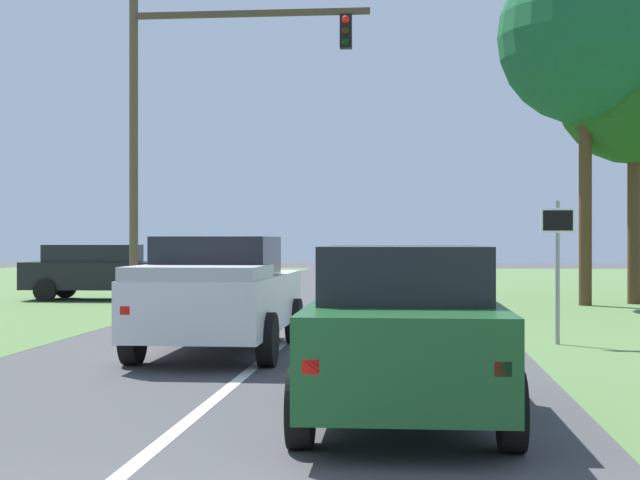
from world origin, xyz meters
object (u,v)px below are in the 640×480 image
keep_moving_sign (558,253)px  crossing_suv_far (99,271)px  extra_tree_1 (585,38)px  pickup_truck_lead (220,294)px  traffic_light (189,104)px  oak_tree_right (634,87)px  red_suv_near (404,327)px

keep_moving_sign → crossing_suv_far: keep_moving_sign is taller
keep_moving_sign → extra_tree_1: (2.31, 10.25, 5.93)m
extra_tree_1 → crossing_suv_far: bearing=175.6°
pickup_truck_lead → traffic_light: (-2.95, 10.31, 4.58)m
traffic_light → oak_tree_right: 12.78m
pickup_truck_lead → crossing_suv_far: (-6.48, 13.26, -0.08)m
oak_tree_right → pickup_truck_lead: bearing=-126.3°
keep_moving_sign → red_suv_near: bearing=-110.1°
red_suv_near → crossing_suv_far: 20.93m
keep_moving_sign → oak_tree_right: bearing=70.9°
oak_tree_right → extra_tree_1: bearing=-152.2°
oak_tree_right → crossing_suv_far: oak_tree_right is taller
keep_moving_sign → pickup_truck_lead: bearing=-161.5°
red_suv_near → extra_tree_1: size_ratio=0.46×
traffic_light → extra_tree_1: extra_tree_1 is taller
crossing_suv_far → extra_tree_1: size_ratio=0.46×
extra_tree_1 → pickup_truck_lead: bearing=-123.4°
traffic_light → keep_moving_sign: traffic_light is taller
keep_moving_sign → oak_tree_right: (3.82, 11.05, 4.66)m
red_suv_near → crossing_suv_far: bearing=117.1°
crossing_suv_far → red_suv_near: bearing=-62.9°
pickup_truck_lead → red_suv_near: bearing=-60.5°
keep_moving_sign → extra_tree_1: extra_tree_1 is taller
pickup_truck_lead → crossing_suv_far: pickup_truck_lead is taller
red_suv_near → traffic_light: bearing=110.9°
keep_moving_sign → traffic_light: bearing=135.9°
extra_tree_1 → oak_tree_right: bearing=27.8°
red_suv_near → pickup_truck_lead: pickup_truck_lead is taller
crossing_suv_far → traffic_light: bearing=-40.0°
red_suv_near → oak_tree_right: (6.48, 18.34, 5.33)m
pickup_truck_lead → crossing_suv_far: 14.76m
red_suv_near → pickup_truck_lead: 6.18m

